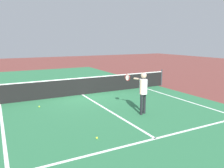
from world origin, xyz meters
TOP-DOWN VIEW (x-y plane):
  - ground_plane at (0.00, 0.00)m, footprint 60.00×60.00m
  - court_surface_inbounds at (0.00, 0.00)m, footprint 10.62×24.40m
  - line_sideline_left at (-4.11, -5.95)m, footprint 0.10×11.89m
  - line_service_near at (0.00, -6.40)m, footprint 8.22×0.10m
  - line_center_service at (0.00, -3.20)m, footprint 0.10×6.40m
  - net at (0.00, 0.00)m, footprint 11.27×0.09m
  - player_near at (1.01, -4.27)m, footprint 0.49×1.22m
  - tennis_ball_mid_court at (-1.60, -5.58)m, footprint 0.07×0.07m
  - tennis_ball_near_net at (-2.55, -1.37)m, footprint 0.07×0.07m

SIDE VIEW (x-z plane):
  - ground_plane at x=0.00m, z-range 0.00..0.00m
  - court_surface_inbounds at x=0.00m, z-range 0.00..0.00m
  - line_sideline_left at x=-4.11m, z-range 0.00..0.01m
  - line_service_near at x=0.00m, z-range 0.00..0.01m
  - line_center_service at x=0.00m, z-range 0.00..0.01m
  - tennis_ball_mid_court at x=-1.60m, z-range 0.00..0.07m
  - tennis_ball_near_net at x=-2.55m, z-range 0.00..0.07m
  - net at x=0.00m, z-range -0.04..1.03m
  - player_near at x=1.01m, z-range 0.21..1.93m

